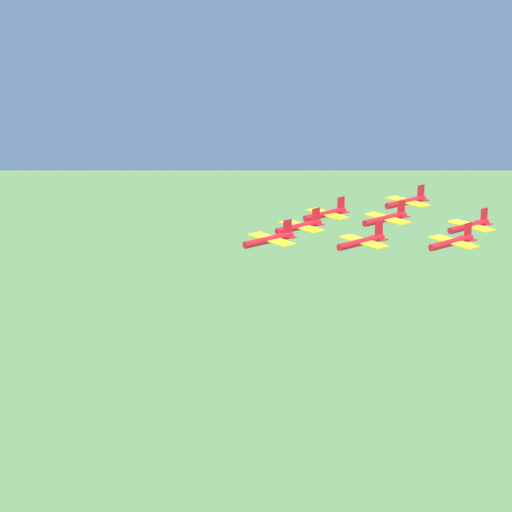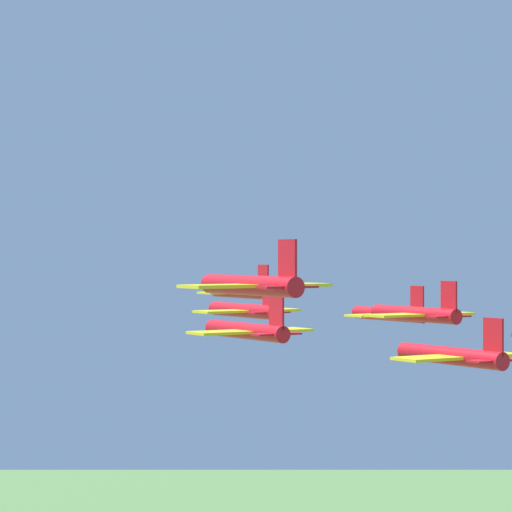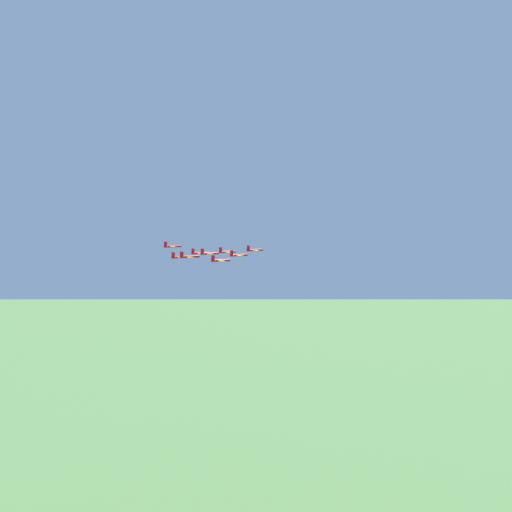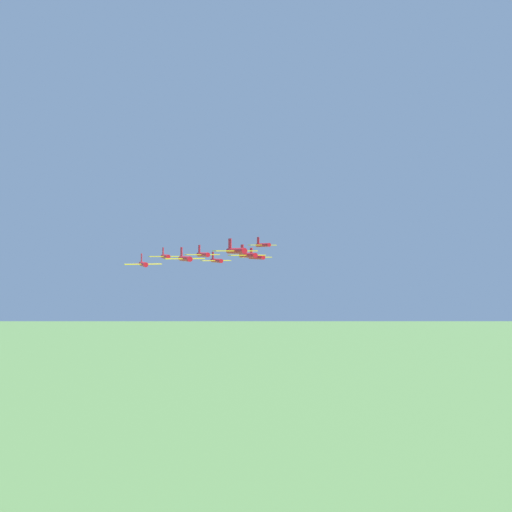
{
  "view_description": "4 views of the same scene",
  "coord_description": "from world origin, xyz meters",
  "px_view_note": "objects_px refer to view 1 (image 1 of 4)",
  "views": [
    {
      "loc": [
        89.86,
        -54.26,
        222.79
      ],
      "look_at": [
        -31.57,
        43.13,
        175.53
      ],
      "focal_mm": 85.0,
      "sensor_mm": 36.0,
      "label": 1
    },
    {
      "loc": [
        17.01,
        134.22,
        179.56
      ],
      "look_at": [
        -35.2,
        49.01,
        179.29
      ],
      "focal_mm": 85.0,
      "sensor_mm": 36.0,
      "label": 2
    },
    {
      "loc": [
        -202.83,
        131.31,
        188.57
      ],
      "look_at": [
        -29.95,
        44.85,
        173.07
      ],
      "focal_mm": 28.0,
      "sensor_mm": 36.0,
      "label": 3
    },
    {
      "loc": [
        -58.0,
        -19.16,
        176.26
      ],
      "look_at": [
        -30.47,
        48.37,
        175.35
      ],
      "focal_mm": 28.0,
      "sensor_mm": 36.0,
      "label": 4
    }
  ],
  "objects_px": {
    "jet_1": "(363,242)",
    "jet_0": "(270,239)",
    "jet_3": "(453,242)",
    "jet_4": "(386,218)",
    "jet_8": "(407,202)",
    "jet_7": "(470,226)",
    "jet_5": "(326,214)",
    "jet_2": "(300,226)"
  },
  "relations": [
    {
      "from": "jet_1",
      "to": "jet_7",
      "type": "xyz_separation_m",
      "value": [
        -0.13,
        22.65,
        -1.65
      ]
    },
    {
      "from": "jet_5",
      "to": "jet_7",
      "type": "height_order",
      "value": "jet_7"
    },
    {
      "from": "jet_1",
      "to": "jet_8",
      "type": "distance_m",
      "value": 26.28
    },
    {
      "from": "jet_0",
      "to": "jet_3",
      "type": "distance_m",
      "value": 26.32
    },
    {
      "from": "jet_5",
      "to": "jet_7",
      "type": "xyz_separation_m",
      "value": [
        19.92,
        11.44,
        0.34
      ]
    },
    {
      "from": "jet_2",
      "to": "jet_4",
      "type": "bearing_deg",
      "value": -120.47
    },
    {
      "from": "jet_3",
      "to": "jet_8",
      "type": "xyz_separation_m",
      "value": [
        -20.05,
        11.21,
        0.14
      ]
    },
    {
      "from": "jet_2",
      "to": "jet_3",
      "type": "bearing_deg",
      "value": -150.46
    },
    {
      "from": "jet_0",
      "to": "jet_7",
      "type": "bearing_deg",
      "value": -101.09
    },
    {
      "from": "jet_4",
      "to": "jet_7",
      "type": "bearing_deg",
      "value": -120.47
    },
    {
      "from": "jet_3",
      "to": "jet_8",
      "type": "relative_size",
      "value": 1.0
    },
    {
      "from": "jet_2",
      "to": "jet_3",
      "type": "relative_size",
      "value": 1.0
    },
    {
      "from": "jet_4",
      "to": "jet_7",
      "type": "distance_m",
      "value": 13.25
    },
    {
      "from": "jet_1",
      "to": "jet_7",
      "type": "relative_size",
      "value": 1.0
    },
    {
      "from": "jet_1",
      "to": "jet_3",
      "type": "relative_size",
      "value": 1.0
    },
    {
      "from": "jet_0",
      "to": "jet_3",
      "type": "bearing_deg",
      "value": -120.47
    },
    {
      "from": "jet_1",
      "to": "jet_3",
      "type": "height_order",
      "value": "jet_1"
    },
    {
      "from": "jet_1",
      "to": "jet_3",
      "type": "distance_m",
      "value": 13.15
    },
    {
      "from": "jet_3",
      "to": "jet_4",
      "type": "bearing_deg",
      "value": -0.0
    },
    {
      "from": "jet_1",
      "to": "jet_7",
      "type": "bearing_deg",
      "value": -90.0
    },
    {
      "from": "jet_4",
      "to": "jet_7",
      "type": "xyz_separation_m",
      "value": [
        6.6,
        11.36,
        -1.69
      ]
    },
    {
      "from": "jet_2",
      "to": "jet_7",
      "type": "bearing_deg",
      "value": -120.47
    },
    {
      "from": "jet_0",
      "to": "jet_4",
      "type": "bearing_deg",
      "value": -90.0
    },
    {
      "from": "jet_3",
      "to": "jet_7",
      "type": "distance_m",
      "value": 13.18
    },
    {
      "from": "jet_8",
      "to": "jet_2",
      "type": "bearing_deg",
      "value": 90.0
    },
    {
      "from": "jet_2",
      "to": "jet_4",
      "type": "xyz_separation_m",
      "value": [
        6.6,
        11.36,
        0.68
      ]
    },
    {
      "from": "jet_0",
      "to": "jet_4",
      "type": "height_order",
      "value": "jet_0"
    },
    {
      "from": "jet_1",
      "to": "jet_5",
      "type": "bearing_deg",
      "value": -29.54
    },
    {
      "from": "jet_0",
      "to": "jet_2",
      "type": "bearing_deg",
      "value": -59.53
    },
    {
      "from": "jet_4",
      "to": "jet_8",
      "type": "distance_m",
      "value": 13.15
    },
    {
      "from": "jet_4",
      "to": "jet_3",
      "type": "bearing_deg",
      "value": 180.0
    },
    {
      "from": "jet_7",
      "to": "jet_8",
      "type": "height_order",
      "value": "jet_8"
    },
    {
      "from": "jet_2",
      "to": "jet_7",
      "type": "height_order",
      "value": "jet_2"
    },
    {
      "from": "jet_3",
      "to": "jet_4",
      "type": "xyz_separation_m",
      "value": [
        -13.32,
        -0.07,
        0.67
      ]
    },
    {
      "from": "jet_0",
      "to": "jet_5",
      "type": "distance_m",
      "value": 26.43
    },
    {
      "from": "jet_2",
      "to": "jet_5",
      "type": "xyz_separation_m",
      "value": [
        -6.72,
        11.29,
        -1.35
      ]
    },
    {
      "from": "jet_0",
      "to": "jet_8",
      "type": "bearing_deg",
      "value": -78.91
    },
    {
      "from": "jet_2",
      "to": "jet_7",
      "type": "relative_size",
      "value": 1.0
    },
    {
      "from": "jet_5",
      "to": "jet_8",
      "type": "height_order",
      "value": "jet_8"
    },
    {
      "from": "jet_1",
      "to": "jet_0",
      "type": "bearing_deg",
      "value": 59.53
    },
    {
      "from": "jet_5",
      "to": "jet_8",
      "type": "relative_size",
      "value": 1.0
    },
    {
      "from": "jet_3",
      "to": "jet_5",
      "type": "height_order",
      "value": "jet_3"
    }
  ]
}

